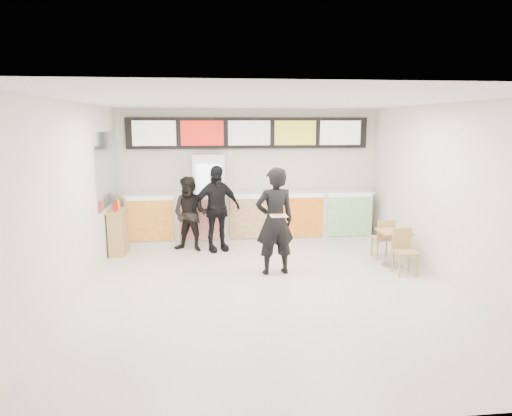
{
  "coord_description": "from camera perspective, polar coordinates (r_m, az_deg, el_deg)",
  "views": [
    {
      "loc": [
        -0.97,
        -7.07,
        2.67
      ],
      "look_at": [
        -0.08,
        1.2,
        1.12
      ],
      "focal_mm": 32.0,
      "sensor_mm": 36.0,
      "label": 1
    }
  ],
  "objects": [
    {
      "name": "wall_left",
      "position": [
        7.44,
        -21.9,
        0.76
      ],
      "size": [
        0.0,
        7.0,
        7.0
      ],
      "primitive_type": "plane",
      "rotation": [
        1.57,
        0.0,
        1.57
      ],
      "color": "silver",
      "rests_on": "floor"
    },
    {
      "name": "customer_left",
      "position": [
        9.66,
        -8.23,
        -0.77
      ],
      "size": [
        0.93,
        0.84,
        1.58
      ],
      "primitive_type": "imported",
      "rotation": [
        0.0,
        0.0,
        -0.37
      ],
      "color": "black",
      "rests_on": "floor"
    },
    {
      "name": "menu_board",
      "position": [
        10.53,
        -0.88,
        9.36
      ],
      "size": [
        5.5,
        0.14,
        0.7
      ],
      "color": "black",
      "rests_on": "wall_back"
    },
    {
      "name": "service_counter",
      "position": [
        10.42,
        -0.69,
        -1.05
      ],
      "size": [
        5.56,
        0.77,
        1.14
      ],
      "color": "silver",
      "rests_on": "floor"
    },
    {
      "name": "floor",
      "position": [
        7.62,
        1.57,
        -9.96
      ],
      "size": [
        7.0,
        7.0,
        0.0
      ],
      "primitive_type": "plane",
      "color": "beige",
      "rests_on": "ground"
    },
    {
      "name": "mirror_panel",
      "position": [
        9.77,
        -18.11,
        4.64
      ],
      "size": [
        0.01,
        2.0,
        1.5
      ],
      "primitive_type": "cube",
      "color": "#B2B7BF",
      "rests_on": "wall_left"
    },
    {
      "name": "drinks_fridge",
      "position": [
        10.31,
        -5.89,
        1.19
      ],
      "size": [
        0.7,
        0.67,
        2.0
      ],
      "color": "white",
      "rests_on": "floor"
    },
    {
      "name": "customer_main",
      "position": [
        8.08,
        2.36,
        -1.66
      ],
      "size": [
        0.76,
        0.56,
        1.92
      ],
      "primitive_type": "imported",
      "rotation": [
        0.0,
        0.0,
        3.29
      ],
      "color": "black",
      "rests_on": "floor"
    },
    {
      "name": "customer_mid",
      "position": [
        9.59,
        -5.02,
        -0.07
      ],
      "size": [
        1.15,
        0.77,
        1.81
      ],
      "primitive_type": "imported",
      "rotation": [
        0.0,
        0.0,
        0.33
      ],
      "color": "black",
      "rests_on": "floor"
    },
    {
      "name": "condiment_ledge",
      "position": [
        9.88,
        -16.81,
        -2.77
      ],
      "size": [
        0.33,
        0.82,
        1.09
      ],
      "color": "tan",
      "rests_on": "floor"
    },
    {
      "name": "cafe_table",
      "position": [
        8.99,
        16.8,
        -4.04
      ],
      "size": [
        0.56,
        1.4,
        0.81
      ],
      "rotation": [
        0.0,
        0.0,
        0.03
      ],
      "color": "tan",
      "rests_on": "floor"
    },
    {
      "name": "pizza_slice",
      "position": [
        7.6,
        2.88,
        -0.93
      ],
      "size": [
        0.36,
        0.36,
        0.02
      ],
      "color": "beige",
      "rests_on": "customer_main"
    },
    {
      "name": "wall_right",
      "position": [
        8.19,
        22.92,
        1.51
      ],
      "size": [
        0.0,
        7.0,
        7.0
      ],
      "primitive_type": "plane",
      "rotation": [
        1.57,
        0.0,
        -1.57
      ],
      "color": "silver",
      "rests_on": "floor"
    },
    {
      "name": "ceiling",
      "position": [
        7.14,
        1.7,
        13.21
      ],
      "size": [
        7.0,
        7.0,
        0.0
      ],
      "primitive_type": "plane",
      "rotation": [
        3.14,
        0.0,
        0.0
      ],
      "color": "white",
      "rests_on": "wall_back"
    },
    {
      "name": "wall_back",
      "position": [
        10.68,
        -0.91,
        4.27
      ],
      "size": [
        6.0,
        0.0,
        6.0
      ],
      "primitive_type": "plane",
      "rotation": [
        1.57,
        0.0,
        0.0
      ],
      "color": "silver",
      "rests_on": "floor"
    }
  ]
}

